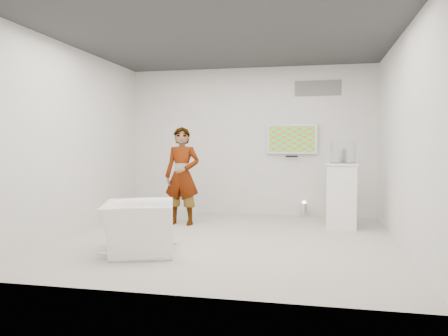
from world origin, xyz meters
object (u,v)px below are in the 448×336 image
at_px(tv, 292,139).
at_px(armchair, 139,227).
at_px(floor_uplight, 304,209).
at_px(pedestal, 343,196).
at_px(person, 182,176).

xyz_separation_m(tv, armchair, (-1.82, -3.46, -1.21)).
distance_m(armchair, floor_uplight, 3.94).
distance_m(armchair, pedestal, 3.59).
xyz_separation_m(tv, floor_uplight, (0.26, -0.12, -1.40)).
xyz_separation_m(person, armchair, (0.05, -2.10, -0.54)).
height_order(person, armchair, person).
bearing_deg(pedestal, floor_uplight, 122.69).
distance_m(tv, armchair, 4.10).
xyz_separation_m(person, pedestal, (2.79, 0.20, -0.31)).
distance_m(tv, floor_uplight, 1.42).
height_order(tv, person, tv).
height_order(tv, armchair, tv).
bearing_deg(tv, armchair, -117.69).
bearing_deg(person, tv, 38.39).
distance_m(person, floor_uplight, 2.57).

